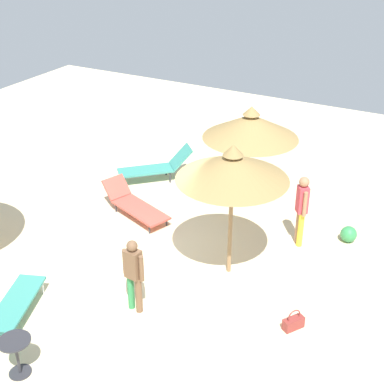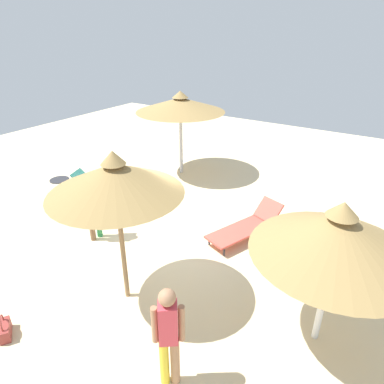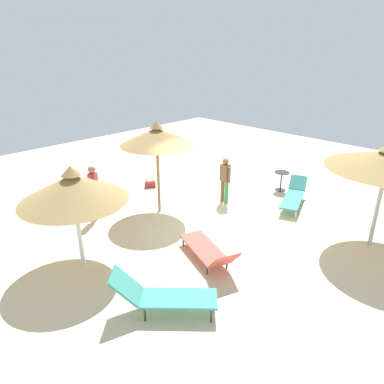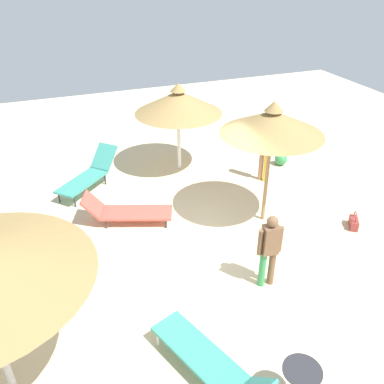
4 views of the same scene
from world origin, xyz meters
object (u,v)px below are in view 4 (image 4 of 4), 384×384
at_px(parasol_umbrella_far_right, 273,123).
at_px(lounge_chair_front, 89,174).
at_px(handbag, 354,222).
at_px(person_standing_near_left, 265,148).
at_px(lounge_chair_near_right, 126,211).
at_px(beach_ball, 281,159).
at_px(side_table_round, 300,381).
at_px(person_standing_edge, 269,247).
at_px(lounge_chair_far_left, 210,361).
at_px(parasol_umbrella_back, 178,102).

distance_m(parasol_umbrella_far_right, lounge_chair_front, 5.10).
bearing_deg(handbag, person_standing_near_left, 106.85).
xyz_separation_m(lounge_chair_near_right, beach_ball, (5.01, 1.32, -0.12)).
height_order(person_standing_near_left, beach_ball, person_standing_near_left).
bearing_deg(parasol_umbrella_far_right, side_table_round, -113.51).
height_order(parasol_umbrella_far_right, side_table_round, parasol_umbrella_far_right).
distance_m(lounge_chair_front, person_standing_edge, 5.60).
xyz_separation_m(person_standing_edge, handbag, (2.84, 0.92, -0.75)).
relative_size(handbag, side_table_round, 0.60).
relative_size(parasol_umbrella_far_right, person_standing_edge, 1.87).
distance_m(lounge_chair_far_left, person_standing_near_left, 6.41).
bearing_deg(person_standing_edge, parasol_umbrella_far_right, 61.98).
height_order(parasol_umbrella_far_right, lounge_chair_far_left, parasol_umbrella_far_right).
height_order(parasol_umbrella_back, beach_ball, parasol_umbrella_back).
bearing_deg(beach_ball, person_standing_near_left, -146.62).
height_order(person_standing_near_left, side_table_round, person_standing_near_left).
bearing_deg(beach_ball, handbag, -92.42).
xyz_separation_m(parasol_umbrella_far_right, beach_ball, (1.94, 2.36, -2.25)).
xyz_separation_m(lounge_chair_far_left, lounge_chair_near_right, (-0.24, 4.46, -0.04)).
bearing_deg(parasol_umbrella_back, lounge_chair_far_left, -105.59).
bearing_deg(handbag, lounge_chair_far_left, -152.85).
relative_size(parasol_umbrella_back, beach_ball, 6.67).
relative_size(parasol_umbrella_far_right, lounge_chair_front, 1.53).
relative_size(lounge_chair_front, beach_ball, 5.03).
distance_m(lounge_chair_near_right, side_table_round, 5.43).
bearing_deg(beach_ball, lounge_chair_front, 173.52).
relative_size(lounge_chair_near_right, person_standing_edge, 1.37).
relative_size(lounge_chair_far_left, person_standing_near_left, 1.27).
height_order(lounge_chair_front, person_standing_edge, person_standing_edge).
relative_size(lounge_chair_front, person_standing_edge, 1.22).
bearing_deg(parasol_umbrella_far_right, handbag, -30.51).
bearing_deg(side_table_round, parasol_umbrella_far_right, 66.49).
bearing_deg(parasol_umbrella_far_right, parasol_umbrella_back, 106.60).
bearing_deg(side_table_round, person_standing_near_left, 64.82).
relative_size(lounge_chair_near_right, person_standing_near_left, 1.25).
distance_m(parasol_umbrella_far_right, person_standing_edge, 2.73).
bearing_deg(handbag, lounge_chair_near_right, 156.72).
bearing_deg(lounge_chair_front, lounge_chair_far_left, -83.13).
distance_m(person_standing_edge, beach_ball, 5.31).
bearing_deg(lounge_chair_near_right, parasol_umbrella_back, 46.49).
height_order(lounge_chair_near_right, person_standing_near_left, person_standing_near_left).
relative_size(person_standing_edge, side_table_round, 2.19).
relative_size(lounge_chair_far_left, side_table_round, 3.05).
bearing_deg(person_standing_edge, lounge_chair_far_left, -140.86).
height_order(lounge_chair_front, side_table_round, lounge_chair_front).
distance_m(parasol_umbrella_back, person_standing_edge, 5.35).
xyz_separation_m(person_standing_near_left, handbag, (0.84, -2.77, -0.83)).
bearing_deg(lounge_chair_far_left, lounge_chair_front, 96.87).
bearing_deg(handbag, person_standing_edge, -162.04).
bearing_deg(beach_ball, person_standing_edge, -124.57).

